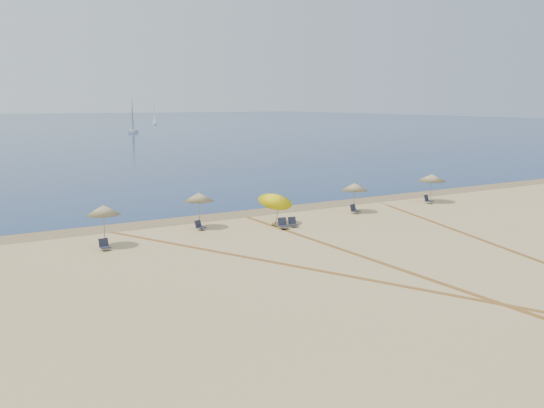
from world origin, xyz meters
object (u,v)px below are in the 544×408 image
Objects in this scene: chair_4 at (293,223)px; chair_5 at (354,209)px; chair_1 at (104,245)px; sailboat_1 at (154,118)px; umbrella_2 at (199,197)px; umbrella_3 at (276,198)px; chair_3 at (283,224)px; umbrella_4 at (354,187)px; chair_6 at (428,200)px; umbrella_5 at (432,178)px; sailboat_0 at (133,122)px; umbrella_1 at (103,210)px; chair_2 at (200,226)px.

chair_4 is 0.95× the size of chair_5.
sailboat_1 is at bearing 67.22° from chair_1.
umbrella_3 is (4.81, -1.67, -0.24)m from umbrella_2.
chair_3 is at bearing -5.03° from chair_1.
chair_4 is 179.32m from sailboat_1.
umbrella_4 is 2.74× the size of chair_6.
umbrella_5 is at bearing -88.49° from sailboat_1.
umbrella_3 reaches higher than chair_4.
umbrella_3 is at bearing 87.98° from chair_3.
umbrella_3 is 3.01× the size of chair_6.
umbrella_2 is at bearing 160.86° from umbrella_3.
sailboat_0 is at bearing -101.55° from sailboat_1.
chair_6 is at bearing 1.77° from umbrella_1.
chair_2 is at bearing -77.27° from sailboat_0.
umbrella_3 is 0.32× the size of sailboat_1.
sailboat_0 reaches higher than chair_3.
chair_3 is (4.51, -3.11, -1.71)m from umbrella_2.
sailboat_1 reaches higher than chair_1.
chair_1 is (-6.84, -2.75, -1.74)m from umbrella_2.
umbrella_1 is 3.76× the size of chair_1.
umbrella_1 is 11.30m from chair_3.
umbrella_1 is at bearing 167.18° from chair_2.
umbrella_3 is 1.10× the size of umbrella_4.
chair_2 is 12.06m from chair_5.
umbrella_4 is 3.00× the size of chair_2.
umbrella_5 is (8.18, 0.26, 0.11)m from umbrella_4.
umbrella_4 is 2.88× the size of chair_3.
chair_5 is (6.40, 1.64, 0.01)m from chair_4.
umbrella_5 is 15.26m from chair_4.
sailboat_1 is (49.47, 171.20, 0.51)m from umbrella_3.
chair_6 is (7.38, -0.22, -1.58)m from umbrella_4.
chair_5 is at bearing -71.65° from sailboat_0.
chair_5 is at bearing 23.47° from chair_3.
umbrella_3 is 11.80m from chair_1.
umbrella_1 reaches higher than chair_6.
chair_6 is at bearing -1.73° from umbrella_4.
umbrella_3 is 178.21m from sailboat_1.
umbrella_2 is at bearing 15.33° from umbrella_1.
umbrella_3 is 3.16× the size of chair_3.
chair_6 is (26.35, 1.76, 0.03)m from chair_1.
umbrella_3 is at bearing -173.02° from umbrella_4.
umbrella_3 reaches higher than chair_1.
sailboat_1 is (49.77, 172.64, 1.98)m from chair_3.
umbrella_1 is 26.91m from umbrella_5.
chair_1 is (-11.65, -1.09, -1.50)m from umbrella_3.
chair_3 is 123.50m from sailboat_0.
chair_5 is (11.74, -1.33, -1.73)m from umbrella_2.
umbrella_1 is 3.27× the size of chair_2.
chair_3 is at bearing -6.73° from umbrella_1.
umbrella_2 is 5.10m from umbrella_3.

